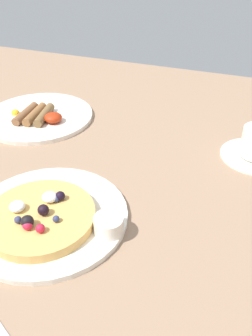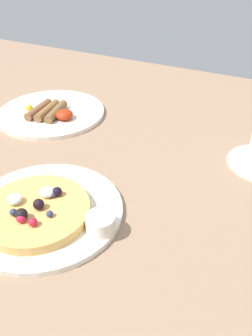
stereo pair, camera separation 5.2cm
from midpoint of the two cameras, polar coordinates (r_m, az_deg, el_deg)
ground_plane at (r=66.69cm, az=0.17°, el=-4.07°), size 187.41×135.49×3.00cm
pancake_plate at (r=60.82cm, az=-10.79°, el=-6.96°), size 26.77×26.77×1.01cm
pancake_with_berries at (r=58.89cm, az=-12.03°, el=-6.86°), size 17.73×17.73×3.69cm
syrup_ramekin at (r=54.84cm, az=-1.47°, el=-9.06°), size 4.65×4.65×2.78cm
breakfast_plate at (r=92.43cm, az=-10.48°, el=8.81°), size 27.10×27.10×1.04cm
fried_breakfast at (r=89.91cm, az=-11.01°, el=9.02°), size 16.11×10.84×2.55cm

